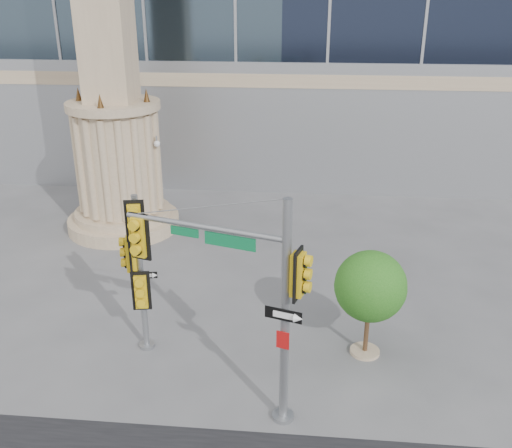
{
  "coord_description": "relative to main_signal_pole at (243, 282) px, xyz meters",
  "views": [
    {
      "loc": [
        1.33,
        -11.74,
        8.98
      ],
      "look_at": [
        0.03,
        2.0,
        3.27
      ],
      "focal_mm": 40.0,
      "sensor_mm": 36.0,
      "label": 1
    }
  ],
  "objects": [
    {
      "name": "secondary_signal_pole",
      "position": [
        -2.93,
        2.04,
        -0.7
      ],
      "size": [
        0.79,
        0.58,
        4.36
      ],
      "rotation": [
        0.0,
        0.0,
        0.18
      ],
      "color": "slate",
      "rests_on": "ground"
    },
    {
      "name": "ground",
      "position": [
        -0.06,
        1.23,
        -3.27
      ],
      "size": [
        120.0,
        120.0,
        0.0
      ],
      "primitive_type": "plane",
      "color": "#545456",
      "rests_on": "ground"
    },
    {
      "name": "street_tree",
      "position": [
        2.99,
        2.44,
        -1.34
      ],
      "size": [
        1.88,
        1.84,
        2.93
      ],
      "color": "tan",
      "rests_on": "ground"
    },
    {
      "name": "monument",
      "position": [
        -6.06,
        10.23,
        2.25
      ],
      "size": [
        4.4,
        4.4,
        16.6
      ],
      "color": "tan",
      "rests_on": "ground"
    },
    {
      "name": "main_signal_pole",
      "position": [
        0.0,
        0.0,
        0.0
      ],
      "size": [
        3.98,
        1.52,
        5.27
      ],
      "rotation": [
        0.0,
        0.0,
        -0.29
      ],
      "color": "slate",
      "rests_on": "ground"
    }
  ]
}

